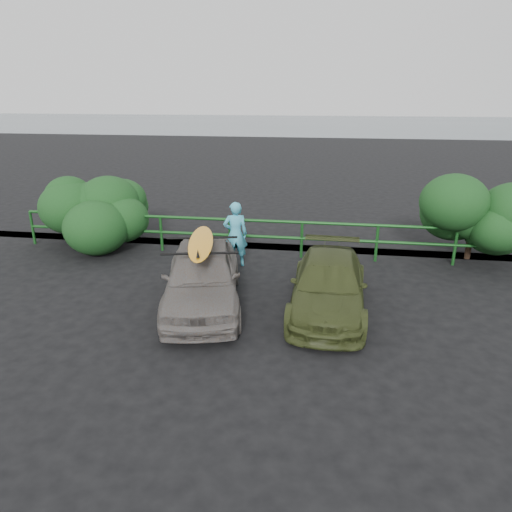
{
  "coord_description": "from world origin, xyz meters",
  "views": [
    {
      "loc": [
        1.53,
        -6.91,
        4.33
      ],
      "look_at": [
        0.16,
        2.2,
        0.99
      ],
      "focal_mm": 32.0,
      "sensor_mm": 36.0,
      "label": 1
    }
  ],
  "objects": [
    {
      "name": "ground",
      "position": [
        0.0,
        0.0,
        0.0
      ],
      "size": [
        80.0,
        80.0,
        0.0
      ],
      "primitive_type": "plane",
      "color": "black"
    },
    {
      "name": "ocean",
      "position": [
        0.0,
        60.0,
        0.0
      ],
      "size": [
        200.0,
        200.0,
        0.0
      ],
      "primitive_type": "plane",
      "color": "slate",
      "rests_on": "ground"
    },
    {
      "name": "guardrail",
      "position": [
        0.0,
        5.0,
        0.52
      ],
      "size": [
        14.0,
        0.08,
        1.04
      ],
      "primitive_type": null,
      "color": "#164D19",
      "rests_on": "ground"
    },
    {
      "name": "shrub_left",
      "position": [
        -4.8,
        5.4,
        0.95
      ],
      "size": [
        3.2,
        2.4,
        1.9
      ],
      "primitive_type": null,
      "color": "#19451A",
      "rests_on": "ground"
    },
    {
      "name": "shrub_right",
      "position": [
        5.0,
        5.5,
        1.24
      ],
      "size": [
        3.2,
        2.4,
        2.49
      ],
      "primitive_type": null,
      "color": "#19451A",
      "rests_on": "ground"
    },
    {
      "name": "sedan",
      "position": [
        -0.91,
        1.71,
        0.66
      ],
      "size": [
        2.34,
        4.13,
        1.32
      ],
      "primitive_type": "imported",
      "rotation": [
        0.0,
        0.0,
        0.21
      ],
      "color": "#67605C",
      "rests_on": "ground"
    },
    {
      "name": "olive_vehicle",
      "position": [
        1.73,
        1.91,
        0.54
      ],
      "size": [
        1.65,
        3.79,
        1.09
      ],
      "primitive_type": "imported",
      "rotation": [
        0.0,
        0.0,
        -0.04
      ],
      "color": "#37401C",
      "rests_on": "ground"
    },
    {
      "name": "man",
      "position": [
        -0.67,
        4.13,
        0.86
      ],
      "size": [
        0.71,
        0.55,
        1.71
      ],
      "primitive_type": "imported",
      "rotation": [
        0.0,
        0.0,
        3.39
      ],
      "color": "#43AECA",
      "rests_on": "ground"
    },
    {
      "name": "roof_rack",
      "position": [
        -0.91,
        1.71,
        1.35
      ],
      "size": [
        1.71,
        1.36,
        0.05
      ],
      "primitive_type": null,
      "rotation": [
        0.0,
        0.0,
        0.21
      ],
      "color": "black",
      "rests_on": "sedan"
    },
    {
      "name": "surfboard",
      "position": [
        -0.91,
        1.71,
        1.41
      ],
      "size": [
        0.99,
        2.46,
        0.07
      ],
      "primitive_type": "ellipsoid",
      "rotation": [
        0.0,
        0.0,
        0.21
      ],
      "color": "orange",
      "rests_on": "roof_rack"
    }
  ]
}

